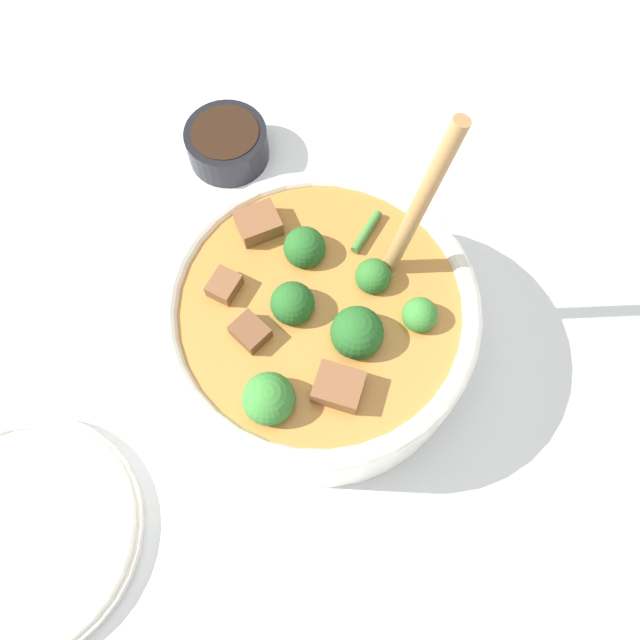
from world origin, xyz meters
TOP-DOWN VIEW (x-y plane):
  - ground_plane at (0.00, 0.00)m, footprint 4.00×4.00m
  - stew_bowl at (-0.00, 0.00)m, footprint 0.25×0.25m
  - condiment_bowl at (0.08, -0.21)m, footprint 0.08×0.08m
  - empty_plate at (0.25, 0.15)m, footprint 0.19×0.19m

SIDE VIEW (x-z plane):
  - ground_plane at x=0.00m, z-range 0.00..0.00m
  - empty_plate at x=0.25m, z-range 0.00..0.02m
  - condiment_bowl at x=0.08m, z-range 0.00..0.04m
  - stew_bowl at x=0.00m, z-range -0.07..0.17m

